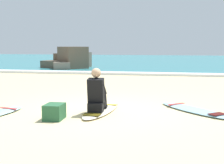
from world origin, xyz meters
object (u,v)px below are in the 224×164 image
surfboard_main (101,110)px  surfboard_spare_far (194,110)px  beach_bag (54,112)px  surfer_seated (97,94)px

surfboard_main → surfboard_spare_far: 2.13m
beach_bag → surfer_seated: bearing=44.1°
surfer_seated → beach_bag: bearing=-135.9°
surfboard_main → surfboard_spare_far: (2.07, 0.50, -0.00)m
surfboard_main → surfboard_spare_far: same height
beach_bag → surfboard_spare_far: bearing=27.0°
surfboard_main → beach_bag: beach_bag is taller
surfboard_spare_far → beach_bag: (-2.82, -1.44, 0.12)m
surfboard_main → beach_bag: (-0.75, -0.94, 0.12)m
surfboard_main → beach_bag: size_ratio=4.24×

